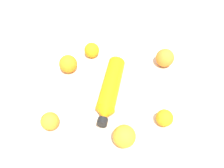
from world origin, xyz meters
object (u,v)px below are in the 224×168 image
orange_0 (164,118)px  folded_napkin (37,53)px  water_bottle (111,88)px  orange_4 (165,58)px  orange_2 (68,64)px  orange_3 (50,121)px  orange_1 (124,136)px  orange_5 (92,50)px

orange_0 → folded_napkin: bearing=-127.9°
water_bottle → orange_4: bearing=136.3°
water_bottle → orange_2: 0.24m
water_bottle → folded_napkin: size_ratio=1.97×
orange_2 → orange_3: bearing=-10.2°
orange_3 → orange_0: bearing=88.2°
folded_napkin → orange_4: bearing=79.3°
orange_2 → orange_0: bearing=51.4°
orange_3 → folded_napkin: bearing=-164.2°
orange_3 → orange_2: bearing=169.8°
orange_2 → folded_napkin: size_ratio=0.49×
orange_0 → orange_2: size_ratio=0.81×
orange_1 → folded_napkin: size_ratio=0.49×
water_bottle → orange_5: size_ratio=4.59×
orange_3 → orange_4: size_ratio=0.82×
orange_0 → orange_3: (-0.01, -0.43, 0.00)m
orange_5 → folded_napkin: orange_5 is taller
orange_2 → folded_napkin: bearing=-126.3°
orange_4 → folded_napkin: bearing=-100.7°
water_bottle → folded_napkin: (-0.27, -0.35, -0.03)m
orange_5 → orange_0: bearing=34.6°
orange_4 → folded_napkin: orange_4 is taller
water_bottle → orange_1: size_ratio=4.00×
water_bottle → orange_2: orange_2 is taller
orange_5 → orange_3: bearing=-22.9°
orange_0 → orange_4: bearing=167.7°
orange_1 → orange_5: orange_1 is taller
orange_2 → orange_3: (0.29, -0.05, -0.01)m
orange_1 → orange_4: orange_4 is taller
orange_2 → orange_4: size_ratio=0.96×
water_bottle → orange_3: bearing=-44.9°
orange_4 → folded_napkin: 0.62m
orange_2 → orange_4: orange_4 is taller
folded_napkin → orange_3: bearing=15.8°
orange_0 → folded_napkin: 0.69m
orange_0 → orange_2: orange_2 is taller
orange_4 → orange_5: bearing=-103.7°
orange_0 → orange_1: (0.07, -0.16, 0.01)m
water_bottle → orange_3: size_ratio=4.77×
water_bottle → orange_0: 0.24m
orange_5 → water_bottle: bearing=17.7°
orange_1 → folded_napkin: orange_1 is taller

